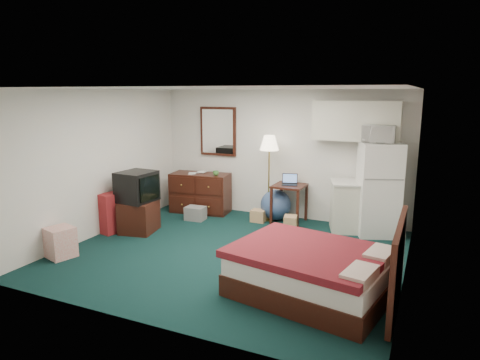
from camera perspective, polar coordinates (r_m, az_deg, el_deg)
The scene contains 25 objects.
floor at distance 6.72m, azimuth -1.16°, elevation -9.70°, with size 5.00×4.50×0.01m, color black.
ceiling at distance 6.26m, azimuth -1.25°, elevation 12.13°, with size 5.00×4.50×0.01m, color silver.
walls at distance 6.37m, azimuth -1.20°, elevation 0.82°, with size 5.01×4.51×2.50m.
mirror at distance 8.89m, azimuth -2.93°, elevation 6.49°, with size 0.80×0.06×1.00m, color white, non-canonical shape.
upper_cabinets at distance 7.84m, azimuth 15.22°, elevation 7.61°, with size 1.50×0.35×0.70m, color beige, non-canonical shape.
headboard at distance 5.19m, azimuth 20.28°, elevation -10.57°, with size 0.06×1.56×1.00m, color black, non-canonical shape.
dresser at distance 8.87m, azimuth -5.30°, elevation -1.71°, with size 1.19×0.54×0.81m, color black, non-canonical shape.
floor_lamp at distance 8.20m, azimuth 3.87°, elevation 0.22°, with size 0.36×0.36×1.65m, color gold, non-canonical shape.
desk at distance 8.19m, azimuth 6.55°, elevation -3.14°, with size 0.58×0.58×0.73m, color black, non-canonical shape.
exercise_ball at distance 8.34m, azimuth 4.78°, elevation -3.32°, with size 0.59×0.59×0.59m, color #314976.
kitchen_counter at distance 7.91m, azimuth 14.94°, elevation -3.51°, with size 0.79×0.60×0.86m, color beige, non-canonical shape.
fridge at distance 7.75m, azimuth 17.98°, elevation -1.16°, with size 0.66×0.66×1.61m, color white, non-canonical shape.
bed at distance 5.42m, azimuth 9.48°, elevation -12.00°, with size 1.79×1.40×0.57m, color #4F171E, non-canonical shape.
tv_stand at distance 7.83m, azimuth -13.32°, elevation -4.76°, with size 0.56×0.61×0.56m, color black, non-canonical shape.
suitcase at distance 7.91m, azimuth -16.63°, elevation -4.20°, with size 0.27×0.44×0.71m, color maroon, non-canonical shape.
retail_box at distance 7.04m, azimuth -22.83°, elevation -7.66°, with size 0.37×0.37×0.46m, color silver, non-canonical shape.
file_bin at distance 8.39m, azimuth -5.96°, elevation -4.43°, with size 0.37×0.28×0.26m, color gray, non-canonical shape.
cardboard_box_a at distance 8.25m, azimuth 2.48°, elevation -4.78°, with size 0.27×0.23×0.23m, color #B0874A, non-canonical shape.
cardboard_box_b at distance 7.78m, azimuth 6.73°, elevation -5.73°, with size 0.22×0.26×0.26m, color #B0874A, non-canonical shape.
laptop at distance 8.06m, azimuth 6.65°, elevation 0.02°, with size 0.29×0.23×0.20m, color black, non-canonical shape.
crt_tv at distance 7.72m, azimuth -13.60°, elevation -0.85°, with size 0.57×0.62×0.53m, color black, non-canonical shape.
microwave at distance 7.60m, azimuth 18.06°, elevation 6.15°, with size 0.54×0.30×0.36m, color white.
book_a at distance 8.76m, azimuth -6.87°, elevation 1.47°, with size 0.15×0.02×0.20m, color #B0874A.
book_b at distance 8.91m, azimuth -5.64°, elevation 1.82°, with size 0.18×0.02×0.25m, color #B0874A.
mug at distance 8.54m, azimuth -3.23°, elevation 1.00°, with size 0.12×0.09×0.12m, color #427E37.
Camera 1 is at (2.70, -5.65, 2.45)m, focal length 32.00 mm.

